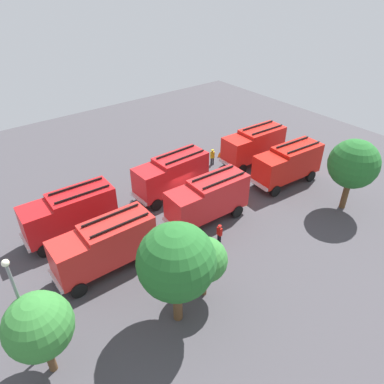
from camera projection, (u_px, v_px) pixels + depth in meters
name	position (u px, v px, depth m)	size (l,w,h in m)	color
ground_plane	(192.00, 205.00, 32.43)	(56.85, 56.85, 0.00)	#423F44
fire_truck_0	(254.00, 144.00, 38.09)	(7.30, 3.01, 3.88)	red
fire_truck_1	(172.00, 174.00, 32.84)	(7.26, 2.90, 3.88)	red
fire_truck_2	(70.00, 212.00, 27.84)	(7.28, 2.95, 3.88)	red
fire_truck_3	(288.00, 163.00, 34.60)	(7.35, 3.16, 3.88)	red
fire_truck_4	(208.00, 198.00, 29.52)	(7.28, 2.95, 3.88)	red
fire_truck_5	(104.00, 245.00, 24.67)	(7.22, 2.81, 3.88)	red
firefighter_0	(257.00, 142.00, 41.55)	(0.46, 0.47, 1.68)	black
firefighter_1	(219.00, 233.00, 27.62)	(0.27, 0.43, 1.68)	black
firefighter_2	(133.00, 208.00, 30.42)	(0.48, 0.38, 1.66)	black
firefighter_3	(212.00, 156.00, 38.29)	(0.48, 0.39, 1.77)	black
tree_0	(354.00, 164.00, 29.83)	(4.17, 4.17, 6.46)	brown
tree_1	(205.00, 260.00, 22.21)	(2.89, 2.89, 4.48)	brown
tree_2	(176.00, 262.00, 19.71)	(4.48, 4.48, 6.94)	brown
tree_3	(39.00, 326.00, 17.53)	(3.43, 3.43, 5.31)	brown
traffic_cone_0	(219.00, 154.00, 40.24)	(0.41, 0.41, 0.58)	#F2600C
traffic_cone_1	(244.00, 202.00, 32.28)	(0.48, 0.48, 0.69)	#F2600C
lamppost	(22.00, 306.00, 17.69)	(0.36, 0.36, 7.35)	slate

